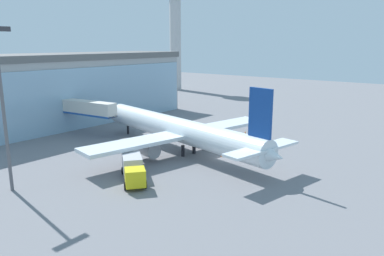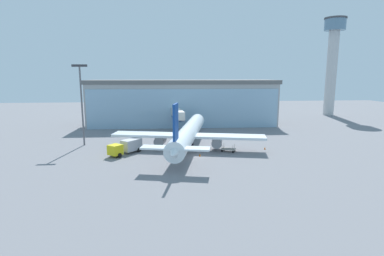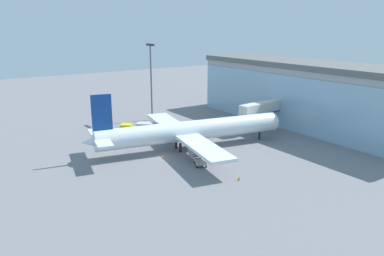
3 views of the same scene
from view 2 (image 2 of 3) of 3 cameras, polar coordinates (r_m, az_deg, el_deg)
ground at (r=57.24m, az=0.40°, el=-5.46°), size 240.00×240.00×0.00m
terminal_building at (r=93.30m, az=-1.76°, el=4.89°), size 57.77×15.41×13.85m
jet_bridge at (r=82.78m, az=-2.89°, el=2.64°), size 3.69×14.22×6.03m
control_tower at (r=127.51m, az=25.21°, el=12.30°), size 7.91×7.91×36.27m
apron_light_mast at (r=69.16m, az=-20.32°, el=5.44°), size 3.20×0.40×17.53m
airplane at (r=62.60m, az=-0.67°, el=-1.01°), size 31.66×37.61×10.90m
catering_truck at (r=60.31m, az=-12.39°, el=-3.45°), size 6.31×7.05×2.65m
baggage_cart at (r=61.23m, az=6.93°, el=-4.01°), size 3.22×2.65×1.50m
safety_cone_nose at (r=57.31m, az=1.52°, el=-5.15°), size 0.36×0.36×0.55m
safety_cone_wingtip at (r=64.33m, az=13.71°, el=-3.75°), size 0.36×0.36×0.55m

